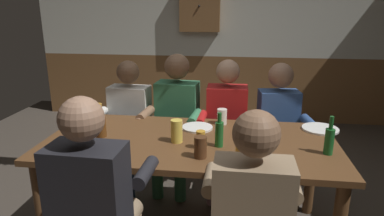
# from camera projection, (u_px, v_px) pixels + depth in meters

# --- Properties ---
(back_wall_wainscot) EXTENTS (5.31, 0.12, 0.94)m
(back_wall_wainscot) POSITION_uv_depth(u_px,v_px,m) (216.00, 87.00, 5.18)
(back_wall_wainscot) COLOR brown
(back_wall_wainscot) RESTS_ON ground_plane
(dining_table) EXTENTS (2.02, 0.96, 0.76)m
(dining_table) POSITION_uv_depth(u_px,v_px,m) (190.00, 152.00, 2.44)
(dining_table) COLOR brown
(dining_table) RESTS_ON ground_plane
(person_0) EXTENTS (0.53, 0.53, 1.18)m
(person_0) POSITION_uv_depth(u_px,v_px,m) (127.00, 119.00, 3.19)
(person_0) COLOR silver
(person_0) RESTS_ON ground_plane
(person_1) EXTENTS (0.54, 0.55, 1.25)m
(person_1) POSITION_uv_depth(u_px,v_px,m) (176.00, 116.00, 3.14)
(person_1) COLOR #33724C
(person_1) RESTS_ON ground_plane
(person_2) EXTENTS (0.50, 0.53, 1.21)m
(person_2) POSITION_uv_depth(u_px,v_px,m) (226.00, 121.00, 3.07)
(person_2) COLOR #AD1919
(person_2) RESTS_ON ground_plane
(person_3) EXTENTS (0.52, 0.54, 1.19)m
(person_3) POSITION_uv_depth(u_px,v_px,m) (280.00, 125.00, 3.01)
(person_3) COLOR #2D4C84
(person_3) RESTS_ON ground_plane
(person_4) EXTENTS (0.53, 0.52, 1.26)m
(person_4) POSITION_uv_depth(u_px,v_px,m) (95.00, 197.00, 1.80)
(person_4) COLOR black
(person_4) RESTS_ON ground_plane
(person_5) EXTENTS (0.51, 0.51, 1.23)m
(person_5) POSITION_uv_depth(u_px,v_px,m) (251.00, 212.00, 1.72)
(person_5) COLOR #997F60
(person_5) RESTS_ON ground_plane
(table_candle) EXTENTS (0.04, 0.04, 0.08)m
(table_candle) POSITION_uv_depth(u_px,v_px,m) (262.00, 121.00, 2.69)
(table_candle) COLOR #F9E08C
(table_candle) RESTS_ON dining_table
(condiment_caddy) EXTENTS (0.14, 0.10, 0.05)m
(condiment_caddy) POSITION_uv_depth(u_px,v_px,m) (90.00, 146.00, 2.24)
(condiment_caddy) COLOR #B2B7BC
(condiment_caddy) RESTS_ON dining_table
(plate_0) EXTENTS (0.27, 0.27, 0.01)m
(plate_0) POSITION_uv_depth(u_px,v_px,m) (320.00, 129.00, 2.60)
(plate_0) COLOR white
(plate_0) RESTS_ON dining_table
(plate_1) EXTENTS (0.23, 0.23, 0.01)m
(plate_1) POSITION_uv_depth(u_px,v_px,m) (197.00, 127.00, 2.63)
(plate_1) COLOR white
(plate_1) RESTS_ON dining_table
(bottle_0) EXTENTS (0.06, 0.06, 0.25)m
(bottle_0) POSITION_uv_depth(u_px,v_px,m) (329.00, 140.00, 2.15)
(bottle_0) COLOR #195923
(bottle_0) RESTS_ON dining_table
(bottle_1) EXTENTS (0.06, 0.06, 0.23)m
(bottle_1) POSITION_uv_depth(u_px,v_px,m) (219.00, 133.00, 2.27)
(bottle_1) COLOR #195923
(bottle_1) RESTS_ON dining_table
(bottle_2) EXTENTS (0.07, 0.07, 0.20)m
(bottle_2) POSITION_uv_depth(u_px,v_px,m) (101.00, 126.00, 2.45)
(bottle_2) COLOR #593314
(bottle_2) RESTS_ON dining_table
(pint_glass_0) EXTENTS (0.08, 0.08, 0.16)m
(pint_glass_0) POSITION_uv_depth(u_px,v_px,m) (242.00, 149.00, 2.05)
(pint_glass_0) COLOR gold
(pint_glass_0) RESTS_ON dining_table
(pint_glass_1) EXTENTS (0.06, 0.06, 0.16)m
(pint_glass_1) POSITION_uv_depth(u_px,v_px,m) (98.00, 113.00, 2.74)
(pint_glass_1) COLOR gold
(pint_glass_1) RESTS_ON dining_table
(pint_glass_2) EXTENTS (0.08, 0.08, 0.14)m
(pint_glass_2) POSITION_uv_depth(u_px,v_px,m) (200.00, 147.00, 2.11)
(pint_glass_2) COLOR #4C2D19
(pint_glass_2) RESTS_ON dining_table
(pint_glass_3) EXTENTS (0.08, 0.08, 0.16)m
(pint_glass_3) POSITION_uv_depth(u_px,v_px,m) (177.00, 131.00, 2.35)
(pint_glass_3) COLOR #E5C64C
(pint_glass_3) RESTS_ON dining_table
(pint_glass_4) EXTENTS (0.06, 0.06, 0.12)m
(pint_glass_4) POSITION_uv_depth(u_px,v_px,m) (201.00, 140.00, 2.25)
(pint_glass_4) COLOR gold
(pint_glass_4) RESTS_ON dining_table
(pint_glass_5) EXTENTS (0.08, 0.08, 0.12)m
(pint_glass_5) POSITION_uv_depth(u_px,v_px,m) (222.00, 117.00, 2.71)
(pint_glass_5) COLOR white
(pint_glass_5) RESTS_ON dining_table
(wall_dart_cabinet) EXTENTS (0.56, 0.15, 0.70)m
(wall_dart_cabinet) POSITION_uv_depth(u_px,v_px,m) (200.00, 6.00, 4.75)
(wall_dart_cabinet) COLOR brown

